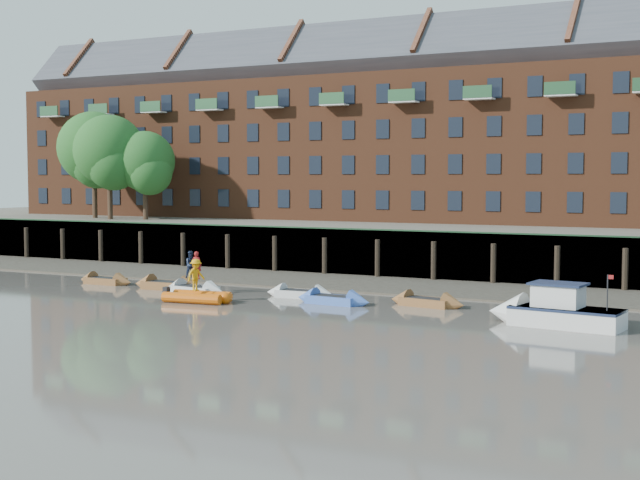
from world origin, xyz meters
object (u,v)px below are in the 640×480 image
Objects in this scene: rib_tender at (200,297)px; motor_launch at (545,311)px; rowboat_1 at (105,281)px; rowboat_3 at (195,290)px; person_rib_crew at (196,275)px; person_rower_b at (191,265)px; rowboat_2 at (168,285)px; rowboat_6 at (427,302)px; rowboat_4 at (300,294)px; rowboat_5 at (333,300)px; person_rower_a at (197,265)px.

rib_tender is 0.60× the size of motor_launch.
rowboat_3 reaches higher than rowboat_1.
rowboat_3 is 3.70m from person_rib_crew.
person_rower_b is (-2.69, 3.08, 1.39)m from rib_tender.
rowboat_3 is (2.64, -0.94, -0.02)m from rowboat_2.
rowboat_3 is 13.92m from rowboat_6.
rowboat_4 is 6.91m from person_rower_b.
person_rib_crew is at bearing -155.41° from rowboat_5.
rowboat_4 is 0.95× the size of rowboat_6.
person_rower_b reaches higher than person_rib_crew.
person_rower_b is at bearing 156.40° from rowboat_3.
rowboat_2 is at bearing -28.51° from person_rower_a.
rowboat_5 reaches higher than rib_tender.
rib_tender is (4.95, -3.78, 0.04)m from rowboat_2.
rowboat_3 is at bearing -15.77° from person_rower_a.
motor_launch is 3.98× the size of person_rower_b.
rowboat_1 is at bearing -171.09° from rowboat_6.
person_rower_a is (-6.12, -1.35, 1.46)m from rowboat_4.
rib_tender is at bearing 9.64° from motor_launch.
rowboat_2 is 2.77× the size of person_rib_crew.
rowboat_5 is at bearing 7.50° from rowboat_3.
rowboat_3 reaches higher than rib_tender.
person_rib_crew reaches higher than rib_tender.
person_rib_crew reaches higher than rowboat_5.
rowboat_4 is at bearing 20.13° from rowboat_3.
rowboat_2 reaches higher than rowboat_4.
person_rower_b reaches higher than rowboat_4.
person_rib_crew reaches higher than rowboat_6.
rowboat_2 is 2.80m from rowboat_3.
rowboat_4 is 2.45× the size of person_rib_crew.
rowboat_6 is 2.78× the size of person_rower_b.
rowboat_5 is 2.57× the size of person_rib_crew.
rowboat_1 is 1.07× the size of rib_tender.
rowboat_5 reaches higher than rowboat_6.
rowboat_1 is 2.53× the size of person_rower_a.
motor_launch is 3.93× the size of person_rower_a.
rowboat_2 is at bearing 168.58° from rowboat_3.
rowboat_3 is at bearing -80.24° from person_rower_b.
rowboat_3 is (7.81, -1.31, 0.02)m from rowboat_1.
rowboat_5 is at bearing -154.22° from rowboat_6.
rowboat_6 is (4.80, 1.47, -0.00)m from rowboat_5.
rowboat_3 is at bearing 51.25° from person_rib_crew.
rowboat_1 is 0.92× the size of rowboat_5.
rowboat_3 reaches higher than rowboat_5.
rowboat_3 is 1.02× the size of rowboat_6.
rowboat_5 is (16.86, -1.42, 0.01)m from rowboat_1.
rowboat_2 is 0.75× the size of motor_launch.
person_rower_b is 0.93× the size of person_rib_crew.
rowboat_3 is at bearing -21.89° from rowboat_2.
rowboat_2 is at bearing 136.97° from rib_tender.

